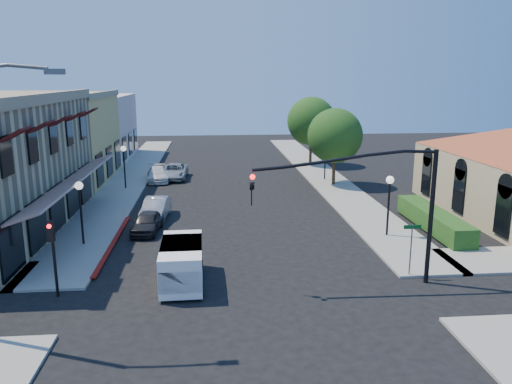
{
  "coord_description": "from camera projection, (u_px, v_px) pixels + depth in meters",
  "views": [
    {
      "loc": [
        -1.46,
        -18.57,
        9.0
      ],
      "look_at": [
        1.03,
        8.9,
        2.6
      ],
      "focal_mm": 35.0,
      "sensor_mm": 36.0,
      "label": 1
    }
  ],
  "objects": [
    {
      "name": "sidewalk_right",
      "position": [
        320.0,
        173.0,
        47.13
      ],
      "size": [
        3.5,
        50.0,
        0.12
      ],
      "primitive_type": "cube",
      "color": "gray",
      "rests_on": "ground"
    },
    {
      "name": "street_tree_b",
      "position": [
        311.0,
        121.0,
        50.97
      ],
      "size": [
        4.94,
        4.94,
        7.02
      ],
      "color": "#2F2213",
      "rests_on": "ground"
    },
    {
      "name": "parked_car_b",
      "position": [
        156.0,
        209.0,
        32.19
      ],
      "size": [
        1.8,
        4.22,
        1.35
      ],
      "primitive_type": "imported",
      "rotation": [
        0.0,
        0.0,
        -0.09
      ],
      "color": "#A0A4A5",
      "rests_on": "ground"
    },
    {
      "name": "street_name_sign",
      "position": [
        411.0,
        242.0,
        22.59
      ],
      "size": [
        0.8,
        0.06,
        2.5
      ],
      "color": "#595B5E",
      "rests_on": "ground"
    },
    {
      "name": "street_tree_a",
      "position": [
        335.0,
        136.0,
        41.35
      ],
      "size": [
        4.56,
        4.56,
        6.48
      ],
      "color": "#2F2213",
      "rests_on": "ground"
    },
    {
      "name": "parked_car_c",
      "position": [
        158.0,
        174.0,
        43.75
      ],
      "size": [
        2.25,
        4.48,
        1.25
      ],
      "primitive_type": "imported",
      "rotation": [
        0.0,
        0.0,
        0.12
      ],
      "color": "silver",
      "rests_on": "ground"
    },
    {
      "name": "parked_car_d",
      "position": [
        174.0,
        171.0,
        44.83
      ],
      "size": [
        2.37,
        4.86,
        1.33
      ],
      "primitive_type": "imported",
      "rotation": [
        0.0,
        0.0,
        -0.03
      ],
      "color": "#A9ABAE",
      "rests_on": "ground"
    },
    {
      "name": "white_van",
      "position": [
        182.0,
        261.0,
        21.98
      ],
      "size": [
        1.89,
        4.17,
        1.83
      ],
      "color": "white",
      "rests_on": "ground"
    },
    {
      "name": "lamppost_left_far",
      "position": [
        124.0,
        156.0,
        40.16
      ],
      "size": [
        0.44,
        0.44,
        3.57
      ],
      "color": "black",
      "rests_on": "ground"
    },
    {
      "name": "parked_car_a",
      "position": [
        147.0,
        222.0,
        29.42
      ],
      "size": [
        1.84,
        3.74,
        1.23
      ],
      "primitive_type": "imported",
      "rotation": [
        0.0,
        0.0,
        -0.11
      ],
      "color": "black",
      "rests_on": "ground"
    },
    {
      "name": "curb_red_strip",
      "position": [
        114.0,
        245.0,
        27.34
      ],
      "size": [
        0.25,
        10.0,
        0.06
      ],
      "primitive_type": "cube",
      "color": "maroon",
      "rests_on": "ground"
    },
    {
      "name": "yellow_stucco_building",
      "position": [
        48.0,
        138.0,
        43.18
      ],
      "size": [
        10.0,
        12.0,
        7.6
      ],
      "primitive_type": "cube",
      "color": "tan",
      "rests_on": "ground"
    },
    {
      "name": "lamppost_left_near",
      "position": [
        80.0,
        197.0,
        26.58
      ],
      "size": [
        0.44,
        0.44,
        3.57
      ],
      "color": "black",
      "rests_on": "ground"
    },
    {
      "name": "sidewalk_left",
      "position": [
        132.0,
        177.0,
        45.59
      ],
      "size": [
        3.5,
        50.0,
        0.12
      ],
      "primitive_type": "cube",
      "color": "gray",
      "rests_on": "ground"
    },
    {
      "name": "signal_mast_arm",
      "position": [
        384.0,
        195.0,
        21.22
      ],
      "size": [
        8.01,
        0.39,
        6.0
      ],
      "color": "black",
      "rests_on": "ground"
    },
    {
      "name": "secondary_signal",
      "position": [
        52.0,
        245.0,
        20.32
      ],
      "size": [
        0.28,
        0.42,
        3.32
      ],
      "color": "black",
      "rests_on": "ground"
    },
    {
      "name": "pink_stucco_building",
      "position": [
        83.0,
        128.0,
        54.89
      ],
      "size": [
        10.0,
        12.0,
        7.0
      ],
      "primitive_type": "cube",
      "color": "beige",
      "rests_on": "ground"
    },
    {
      "name": "lamppost_right_far",
      "position": [
        325.0,
        150.0,
        43.59
      ],
      "size": [
        0.44,
        0.44,
        3.57
      ],
      "color": "black",
      "rests_on": "ground"
    },
    {
      "name": "hedge",
      "position": [
        433.0,
        230.0,
        29.94
      ],
      "size": [
        1.4,
        8.0,
        1.1
      ],
      "primitive_type": "cube",
      "color": "#1F4C15",
      "rests_on": "ground"
    },
    {
      "name": "ground",
      "position": [
        251.0,
        304.0,
        20.18
      ],
      "size": [
        120.0,
        120.0,
        0.0
      ],
      "primitive_type": "plane",
      "color": "black",
      "rests_on": "ground"
    },
    {
      "name": "lamppost_right_near",
      "position": [
        389.0,
        191.0,
        28.07
      ],
      "size": [
        0.44,
        0.44,
        3.57
      ],
      "color": "black",
      "rests_on": "ground"
    }
  ]
}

